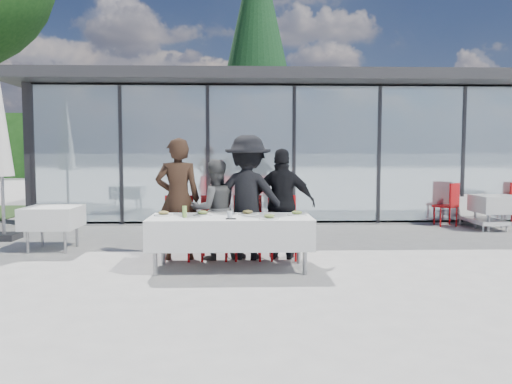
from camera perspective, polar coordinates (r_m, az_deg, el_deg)
ground at (r=7.45m, az=-0.33°, el=-8.20°), size 90.00×90.00×0.00m
pavilion at (r=15.60m, az=6.30°, el=6.25°), size 14.80×8.80×3.44m
treeline at (r=35.32m, az=-4.79°, el=5.26°), size 62.50×2.00×4.40m
dining_table at (r=7.01m, az=-2.91°, el=-4.53°), size 2.26×0.96×0.75m
diner_a at (r=7.74m, az=-8.91°, el=-0.79°), size 0.74×0.74×1.86m
diner_chair_a at (r=7.81m, az=-8.85°, el=-3.66°), size 0.44×0.44×0.97m
diner_b at (r=7.71m, az=-4.75°, el=-2.01°), size 0.93×0.93×1.54m
diner_chair_b at (r=7.76m, az=-4.73°, el=-3.67°), size 0.44×0.44×0.97m
diner_c at (r=7.68m, az=-0.95°, el=-0.61°), size 1.48×1.48×1.91m
diner_chair_c at (r=7.75m, az=-0.95°, el=-3.67°), size 0.44×0.44×0.97m
diner_d at (r=7.72m, az=3.07°, el=-1.35°), size 1.16×1.16×1.71m
diner_chair_d at (r=7.78m, az=3.04°, el=-3.65°), size 0.44×0.44×0.97m
plate_a at (r=7.20m, az=-10.52°, el=-2.46°), size 0.28×0.28×0.07m
plate_b at (r=7.14m, az=-6.11°, el=-2.46°), size 0.28×0.28×0.07m
plate_c at (r=7.19m, az=-0.97°, el=-2.40°), size 0.28×0.28×0.07m
plate_d at (r=7.13m, az=4.70°, el=-2.46°), size 0.28×0.28×0.07m
plate_extra at (r=6.71m, az=1.53°, el=-2.88°), size 0.28×0.28×0.07m
juice_bottle at (r=6.92m, az=-8.18°, el=-2.23°), size 0.06×0.06×0.16m
drinking_glasses at (r=6.75m, az=-3.03°, el=-2.62°), size 0.07×0.07×0.10m
folded_eyeglasses at (r=6.67m, az=-2.88°, el=-3.07°), size 0.14×0.03×0.01m
spare_table_left at (r=9.07m, az=-22.24°, el=-2.72°), size 0.86×0.86×0.74m
spare_table_right at (r=11.80m, az=25.75°, el=-1.27°), size 0.86×0.86×0.74m
spare_chair_b at (r=12.02m, az=21.23°, el=-1.11°), size 0.62×0.62×0.97m
market_umbrella at (r=10.50m, az=-27.16°, el=5.55°), size 0.50×0.50×3.00m
lounger at (r=12.14m, az=24.12°, el=-2.48°), size 0.61×1.34×0.72m
conifer_tree at (r=20.75m, az=0.12°, el=16.49°), size 4.00×4.00×10.50m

